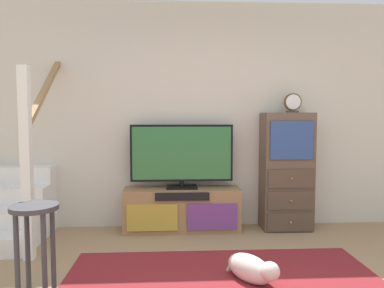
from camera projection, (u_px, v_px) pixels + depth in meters
The scene contains 8 objects.
back_wall at pixel (206, 116), 4.44m from camera, with size 6.40×0.12×2.70m, color beige.
media_console at pixel (182, 210), 4.24m from camera, with size 1.35×0.38×0.50m.
television at pixel (182, 154), 4.21m from camera, with size 1.19×0.22×0.75m.
side_cabinet at pixel (286, 171), 4.28m from camera, with size 0.58×0.38×1.38m.
desk_clock at pixel (293, 103), 4.21m from camera, with size 0.20×0.08×0.23m.
staircase at pixel (13, 201), 4.14m from camera, with size 1.00×1.36×2.20m.
bar_stool_near at pixel (35, 229), 2.61m from camera, with size 0.34×0.34×0.70m.
dog at pixel (252, 269), 2.90m from camera, with size 0.42×0.48×0.23m.
Camera 1 is at (-0.41, -1.98, 1.33)m, focal length 33.83 mm.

